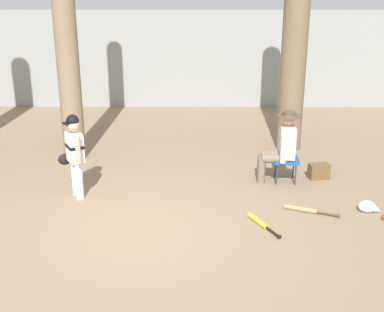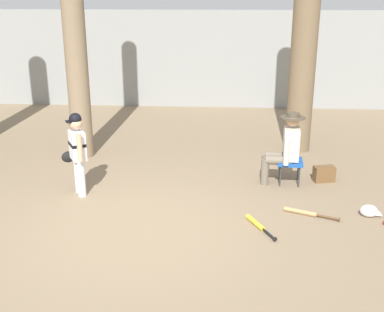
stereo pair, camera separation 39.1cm
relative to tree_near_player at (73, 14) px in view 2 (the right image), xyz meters
name	(u,v)px [view 2 (the right image)]	position (x,y,z in m)	size (l,w,h in m)	color
ground_plane	(137,231)	(1.57, -3.03, -2.63)	(60.00, 60.00, 0.00)	#7F6B51
concrete_back_wall	(183,59)	(1.57, 4.42, -1.37)	(18.00, 0.36, 2.53)	gray
tree_near_player	(73,14)	(0.00, 0.00, 0.00)	(0.59, 0.59, 5.85)	#7F6B51
tree_behind_spectator	(305,36)	(4.17, 0.66, -0.41)	(0.65, 0.65, 5.06)	brown
young_ballplayer	(77,149)	(0.46, -1.84, -1.89)	(0.49, 0.53, 1.31)	white
folding_stool	(290,163)	(3.79, -1.19, -2.27)	(0.43, 0.43, 0.41)	#194C9E
seated_spectator	(285,146)	(3.69, -1.18, -1.99)	(0.67, 0.54, 1.20)	#6B6051
handbag_beside_stool	(324,174)	(4.38, -1.05, -2.50)	(0.34, 0.18, 0.26)	brown
bat_yellow_trainer	(257,224)	(3.17, -2.79, -2.60)	(0.38, 0.69, 0.07)	yellow
bat_wood_tan	(305,213)	(3.87, -2.38, -2.60)	(0.75, 0.37, 0.07)	tan
batting_helmet_white	(369,211)	(4.77, -2.35, -2.56)	(0.30, 0.23, 0.17)	silver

